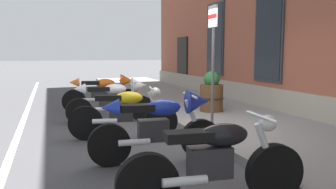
# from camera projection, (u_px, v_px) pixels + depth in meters

# --- Properties ---
(ground_plane) EXTENTS (140.00, 140.00, 0.00)m
(ground_plane) POSITION_uv_depth(u_px,v_px,m) (186.00, 133.00, 6.83)
(ground_plane) COLOR #424244
(sidewalk) EXTENTS (27.60, 3.01, 0.14)m
(sidewalk) POSITION_uv_depth(u_px,v_px,m) (251.00, 125.00, 7.32)
(sidewalk) COLOR slate
(sidewalk) RESTS_ON ground_plane
(lane_stripe) EXTENTS (27.60, 0.12, 0.01)m
(lane_stripe) POSITION_uv_depth(u_px,v_px,m) (13.00, 148.00, 5.78)
(lane_stripe) COLOR silver
(lane_stripe) RESTS_ON ground_plane
(motorcycle_orange_sport) EXTENTS (0.72, 2.09, 1.05)m
(motorcycle_orange_sport) POSITION_uv_depth(u_px,v_px,m) (105.00, 92.00, 9.22)
(motorcycle_orange_sport) COLOR black
(motorcycle_orange_sport) RESTS_ON ground_plane
(motorcycle_white_sport) EXTENTS (0.62, 2.04, 1.03)m
(motorcycle_white_sport) POSITION_uv_depth(u_px,v_px,m) (115.00, 98.00, 7.85)
(motorcycle_white_sport) COLOR black
(motorcycle_white_sport) RESTS_ON ground_plane
(motorcycle_yellow_naked) EXTENTS (0.66, 2.03, 0.97)m
(motorcycle_yellow_naked) POSITION_uv_depth(u_px,v_px,m) (125.00, 113.00, 6.37)
(motorcycle_yellow_naked) COLOR black
(motorcycle_yellow_naked) RESTS_ON ground_plane
(motorcycle_blue_sport) EXTENTS (0.62, 2.00, 1.07)m
(motorcycle_blue_sport) POSITION_uv_depth(u_px,v_px,m) (162.00, 124.00, 4.97)
(motorcycle_blue_sport) COLOR black
(motorcycle_blue_sport) RESTS_ON ground_plane
(motorcycle_black_naked) EXTENTS (0.62, 2.04, 0.97)m
(motorcycle_black_naked) POSITION_uv_depth(u_px,v_px,m) (216.00, 163.00, 3.49)
(motorcycle_black_naked) COLOR black
(motorcycle_black_naked) RESTS_ON ground_plane
(parking_sign) EXTENTS (0.36, 0.07, 2.47)m
(parking_sign) POSITION_uv_depth(u_px,v_px,m) (213.00, 47.00, 6.96)
(parking_sign) COLOR #4C4C51
(parking_sign) RESTS_ON sidewalk
(barrel_planter) EXTENTS (0.61, 0.61, 1.02)m
(barrel_planter) POSITION_uv_depth(u_px,v_px,m) (212.00, 94.00, 8.61)
(barrel_planter) COLOR brown
(barrel_planter) RESTS_ON sidewalk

